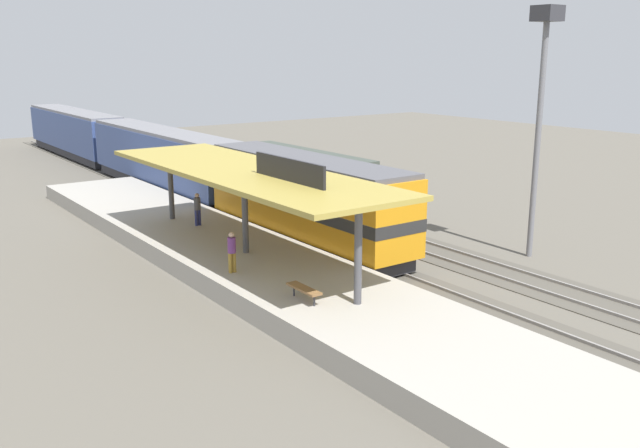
% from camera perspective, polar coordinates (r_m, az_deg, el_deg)
% --- Properties ---
extents(ground_plane, '(120.00, 120.00, 0.00)m').
position_cam_1_polar(ground_plane, '(34.82, 3.33, -2.01)').
color(ground_plane, '#5B564C').
extents(track_near, '(3.20, 110.00, 0.16)m').
position_cam_1_polar(track_near, '(33.63, 0.68, -2.51)').
color(track_near, '#4E4941').
rests_on(track_near, ground).
extents(track_far, '(3.20, 110.00, 0.16)m').
position_cam_1_polar(track_far, '(36.45, 6.51, -1.29)').
color(track_far, '#4E4941').
rests_on(track_far, ground).
extents(platform, '(6.00, 44.00, 0.90)m').
position_cam_1_polar(platform, '(31.12, -6.16, -3.16)').
color(platform, '#9E998E').
rests_on(platform, ground).
extents(station_canopy, '(5.20, 18.00, 4.70)m').
position_cam_1_polar(station_canopy, '(30.09, -6.27, 4.24)').
color(station_canopy, '#47474C').
rests_on(station_canopy, platform).
extents(platform_bench, '(0.44, 1.70, 0.50)m').
position_cam_1_polar(platform_bench, '(24.76, -1.35, -5.45)').
color(platform_bench, '#333338').
rests_on(platform_bench, platform).
extents(locomotive, '(2.93, 14.43, 4.44)m').
position_cam_1_polar(locomotive, '(34.60, -1.24, 2.02)').
color(locomotive, '#28282D').
rests_on(locomotive, track_near).
extents(passenger_carriage_front, '(2.90, 20.00, 4.24)m').
position_cam_1_polar(passenger_carriage_front, '(50.27, -13.01, 5.32)').
color(passenger_carriage_front, '#28282D').
rests_on(passenger_carriage_front, track_near).
extents(passenger_carriage_rear, '(2.90, 20.00, 4.24)m').
position_cam_1_polar(passenger_carriage_rear, '(69.78, -19.78, 7.19)').
color(passenger_carriage_rear, '#28282D').
rests_on(passenger_carriage_rear, track_near).
extents(freight_car, '(2.80, 12.00, 3.54)m').
position_cam_1_polar(freight_car, '(42.95, -1.53, 3.78)').
color(freight_car, '#28282D').
rests_on(freight_car, track_far).
extents(light_mast, '(1.10, 1.10, 11.70)m').
position_cam_1_polar(light_mast, '(33.60, 18.03, 11.30)').
color(light_mast, slate).
rests_on(light_mast, ground).
extents(person_waiting, '(0.34, 0.34, 1.71)m').
position_cam_1_polar(person_waiting, '(27.99, -7.36, -2.16)').
color(person_waiting, olive).
rests_on(person_waiting, platform).
extents(person_walking, '(0.34, 0.34, 1.71)m').
position_cam_1_polar(person_walking, '(35.97, -10.18, 1.36)').
color(person_walking, navy).
rests_on(person_walking, platform).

